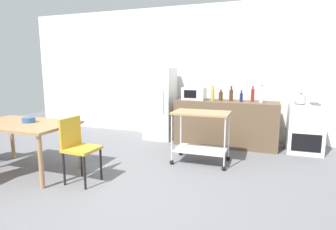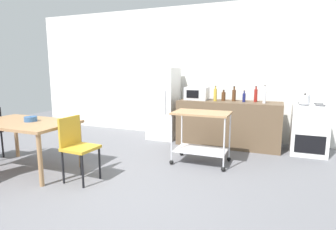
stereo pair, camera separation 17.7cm
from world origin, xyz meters
name	(u,v)px [view 1 (the left image)]	position (x,y,z in m)	size (l,w,h in m)	color
ground_plane	(124,191)	(0.00, 0.00, 0.00)	(12.00, 12.00, 0.00)	slate
back_wall	(191,72)	(0.00, 3.20, 1.45)	(8.40, 0.12, 2.90)	silver
kitchen_counter	(225,123)	(0.90, 2.60, 0.45)	(2.00, 0.64, 0.90)	brown
dining_table	(23,128)	(-1.73, 0.12, 0.67)	(1.50, 0.90, 0.75)	#A37A51
chair_mustard	(78,145)	(-0.72, 0.07, 0.52)	(0.42, 0.42, 0.89)	gold
stove_oven	(305,128)	(2.35, 2.62, 0.45)	(0.60, 0.61, 0.92)	white
refrigerator	(160,104)	(-0.55, 2.70, 0.78)	(0.60, 0.63, 1.55)	white
kitchen_cart	(201,129)	(0.67, 1.39, 0.57)	(0.91, 0.57, 0.85)	#A37A51
microwave	(194,93)	(0.23, 2.64, 1.03)	(0.46, 0.35, 0.26)	silver
bottle_olive_oil	(213,94)	(0.64, 2.54, 1.03)	(0.06, 0.06, 0.30)	gold
bottle_soy_sauce	(221,96)	(0.78, 2.66, 0.99)	(0.08, 0.08, 0.22)	#4C2D19
bottle_soda	(231,95)	(0.98, 2.69, 1.02)	(0.07, 0.07, 0.29)	#4C2D19
bottle_hot_sauce	(241,97)	(1.19, 2.59, 0.99)	(0.06, 0.06, 0.22)	navy
bottle_wine	(253,95)	(1.39, 2.70, 1.03)	(0.06, 0.06, 0.30)	maroon
bottle_sesame_oil	(261,96)	(1.56, 2.53, 1.04)	(0.06, 0.06, 0.33)	silver
fruit_bowl	(29,120)	(-1.65, 0.17, 0.79)	(0.18, 0.18, 0.07)	#33598C
kettle	(301,99)	(2.23, 2.52, 1.00)	(0.24, 0.17, 0.19)	silver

